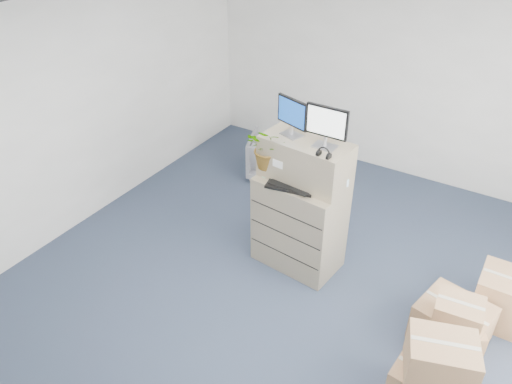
# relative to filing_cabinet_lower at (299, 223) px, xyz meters

# --- Properties ---
(ground) EXTENTS (7.00, 7.00, 0.00)m
(ground) POSITION_rel_filing_cabinet_lower_xyz_m (0.25, -0.85, -0.55)
(ground) COLOR #252D43
(ground) RESTS_ON ground
(wall_back) EXTENTS (6.00, 0.02, 2.80)m
(wall_back) POSITION_rel_filing_cabinet_lower_xyz_m (0.25, 2.66, 0.85)
(wall_back) COLOR silver
(wall_back) RESTS_ON ground
(filing_cabinet_lower) EXTENTS (0.99, 0.66, 1.09)m
(filing_cabinet_lower) POSITION_rel_filing_cabinet_lower_xyz_m (0.00, 0.00, 0.00)
(filing_cabinet_lower) COLOR tan
(filing_cabinet_lower) RESTS_ON ground
(filing_cabinet_upper) EXTENTS (0.98, 0.56, 0.47)m
(filing_cabinet_upper) POSITION_rel_filing_cabinet_lower_xyz_m (0.01, 0.05, 0.78)
(filing_cabinet_upper) COLOR tan
(filing_cabinet_upper) RESTS_ON filing_cabinet_lower
(monitor_left) EXTENTS (0.40, 0.21, 0.40)m
(monitor_left) POSITION_rel_filing_cabinet_lower_xyz_m (-0.18, 0.07, 1.24)
(monitor_left) COLOR #99999E
(monitor_left) RESTS_ON filing_cabinet_upper
(monitor_right) EXTENTS (0.44, 0.17, 0.43)m
(monitor_right) POSITION_rel_filing_cabinet_lower_xyz_m (0.22, 0.02, 1.25)
(monitor_right) COLOR #99999E
(monitor_right) RESTS_ON filing_cabinet_upper
(headphones) EXTENTS (0.14, 0.03, 0.14)m
(headphones) POSITION_rel_filing_cabinet_lower_xyz_m (0.30, -0.16, 1.05)
(headphones) COLOR black
(headphones) RESTS_ON filing_cabinet_upper
(keyboard) EXTENTS (0.53, 0.30, 0.03)m
(keyboard) POSITION_rel_filing_cabinet_lower_xyz_m (-0.04, -0.17, 0.56)
(keyboard) COLOR black
(keyboard) RESTS_ON filing_cabinet_lower
(mouse) EXTENTS (0.12, 0.10, 0.04)m
(mouse) POSITION_rel_filing_cabinet_lower_xyz_m (0.33, -0.16, 0.56)
(mouse) COLOR silver
(mouse) RESTS_ON filing_cabinet_lower
(water_bottle) EXTENTS (0.08, 0.08, 0.29)m
(water_bottle) POSITION_rel_filing_cabinet_lower_xyz_m (0.10, 0.05, 0.69)
(water_bottle) COLOR #95979D
(water_bottle) RESTS_ON filing_cabinet_lower
(phone_dock) EXTENTS (0.07, 0.06, 0.15)m
(phone_dock) POSITION_rel_filing_cabinet_lower_xyz_m (-0.04, 0.07, 0.59)
(phone_dock) COLOR silver
(phone_dock) RESTS_ON filing_cabinet_lower
(external_drive) EXTENTS (0.21, 0.17, 0.06)m
(external_drive) POSITION_rel_filing_cabinet_lower_xyz_m (0.33, 0.11, 0.57)
(external_drive) COLOR black
(external_drive) RESTS_ON filing_cabinet_lower
(tissue_box) EXTENTS (0.25, 0.20, 0.09)m
(tissue_box) POSITION_rel_filing_cabinet_lower_xyz_m (0.36, 0.09, 0.64)
(tissue_box) COLOR #41A2DD
(tissue_box) RESTS_ON external_drive
(potted_plant) EXTENTS (0.44, 0.49, 0.46)m
(potted_plant) POSITION_rel_filing_cabinet_lower_xyz_m (-0.37, -0.05, 0.81)
(potted_plant) COLOR #A0C19C
(potted_plant) RESTS_ON filing_cabinet_lower
(office_chair) EXTENTS (0.85, 0.83, 0.69)m
(office_chair) POSITION_rel_filing_cabinet_lower_xyz_m (-1.24, 1.56, -0.20)
(office_chair) COLOR slate
(office_chair) RESTS_ON ground
(cardboard_boxes) EXTENTS (1.24, 1.87, 0.77)m
(cardboard_boxes) POSITION_rel_filing_cabinet_lower_xyz_m (1.97, -0.33, -0.25)
(cardboard_boxes) COLOR #A3724F
(cardboard_boxes) RESTS_ON ground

